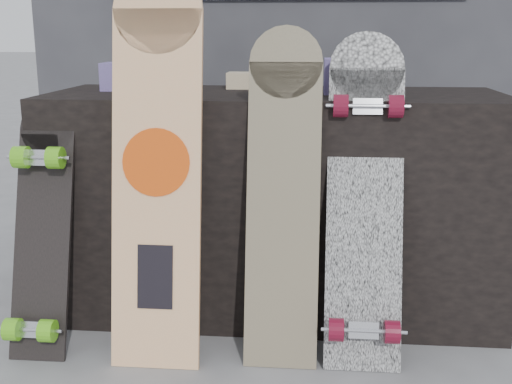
# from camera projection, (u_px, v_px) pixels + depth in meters

# --- Properties ---
(ground) EXTENTS (60.00, 60.00, 0.00)m
(ground) POSITION_uv_depth(u_px,v_px,m) (264.00, 369.00, 1.98)
(ground) COLOR slate
(ground) RESTS_ON ground
(vendor_table) EXTENTS (1.60, 0.60, 0.80)m
(vendor_table) POSITION_uv_depth(u_px,v_px,m) (275.00, 202.00, 2.36)
(vendor_table) COLOR black
(vendor_table) RESTS_ON ground
(booth) EXTENTS (2.40, 0.22, 2.20)m
(booth) POSITION_uv_depth(u_px,v_px,m) (287.00, 11.00, 3.01)
(booth) COLOR #343439
(booth) RESTS_ON ground
(merch_box_purple) EXTENTS (0.18, 0.12, 0.10)m
(merch_box_purple) POSITION_uv_depth(u_px,v_px,m) (128.00, 77.00, 2.35)
(merch_box_purple) COLOR #463E80
(merch_box_purple) RESTS_ON vendor_table
(merch_box_small) EXTENTS (0.14, 0.14, 0.12)m
(merch_box_small) POSITION_uv_depth(u_px,v_px,m) (344.00, 76.00, 2.22)
(merch_box_small) COLOR #463E80
(merch_box_small) RESTS_ON vendor_table
(merch_box_flat) EXTENTS (0.22, 0.10, 0.06)m
(merch_box_flat) POSITION_uv_depth(u_px,v_px,m) (257.00, 81.00, 2.42)
(merch_box_flat) COLOR #D1B78C
(merch_box_flat) RESTS_ON vendor_table
(longboard_geisha) EXTENTS (0.27, 0.25, 1.21)m
(longboard_geisha) POSITION_uv_depth(u_px,v_px,m) (157.00, 156.00, 1.95)
(longboard_geisha) COLOR beige
(longboard_geisha) RESTS_ON ground
(longboard_celtic) EXTENTS (0.23, 0.25, 1.03)m
(longboard_celtic) POSITION_uv_depth(u_px,v_px,m) (283.00, 186.00, 1.97)
(longboard_celtic) COLOR tan
(longboard_celtic) RESTS_ON ground
(longboard_cascadia) EXTENTS (0.23, 0.37, 1.01)m
(longboard_cascadia) POSITION_uv_depth(u_px,v_px,m) (365.00, 194.00, 1.98)
(longboard_cascadia) COLOR white
(longboard_cascadia) RESTS_ON ground
(skateboard_dark) EXTENTS (0.18, 0.32, 0.80)m
(skateboard_dark) POSITION_uv_depth(u_px,v_px,m) (41.00, 228.00, 2.03)
(skateboard_dark) COLOR black
(skateboard_dark) RESTS_ON ground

